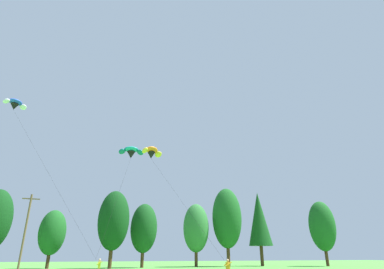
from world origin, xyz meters
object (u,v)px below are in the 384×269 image
object	(u,v)px
parafoil_kite_high_blue_white	(15,104)
parafoil_kite_far_teal	(131,152)
utility_pole	(25,230)
kite_flyer_near	(99,267)
parafoil_kite_mid_orange	(152,153)
kite_flyer_mid	(228,268)

from	to	relation	value
parafoil_kite_high_blue_white	parafoil_kite_far_teal	distance (m)	20.64
utility_pole	kite_flyer_near	bearing A→B (deg)	-58.66
parafoil_kite_high_blue_white	parafoil_kite_mid_orange	world-z (taller)	parafoil_kite_high_blue_white
utility_pole	kite_flyer_mid	xyz separation A→B (m)	(19.03, -21.31, -4.13)
kite_flyer_mid	kite_flyer_near	bearing A→B (deg)	146.76
kite_flyer_near	parafoil_kite_high_blue_white	bearing A→B (deg)	130.39
kite_flyer_near	parafoil_kite_mid_orange	distance (m)	15.09
kite_flyer_near	parafoil_kite_high_blue_white	world-z (taller)	parafoil_kite_high_blue_white
kite_flyer_mid	parafoil_kite_far_teal	xyz separation A→B (m)	(-6.89, 14.90, 14.14)
parafoil_kite_far_teal	kite_flyer_near	bearing A→B (deg)	-111.03
kite_flyer_mid	parafoil_kite_high_blue_white	bearing A→B (deg)	136.26
parafoil_kite_mid_orange	kite_flyer_mid	bearing A→B (deg)	-67.67
utility_pole	kite_flyer_mid	size ratio (longest dim) A/B	5.76
parafoil_kite_mid_orange	parafoil_kite_far_teal	distance (m)	4.14
kite_flyer_mid	parafoil_kite_high_blue_white	distance (m)	40.08
parafoil_kite_high_blue_white	parafoil_kite_mid_orange	distance (m)	24.24
kite_flyer_mid	utility_pole	bearing A→B (deg)	131.77
kite_flyer_mid	parafoil_kite_mid_orange	xyz separation A→B (m)	(-4.72, 11.49, 13.23)
kite_flyer_mid	parafoil_kite_far_teal	distance (m)	21.67
kite_flyer_mid	parafoil_kite_mid_orange	world-z (taller)	parafoil_kite_mid_orange
parafoil_kite_mid_orange	utility_pole	bearing A→B (deg)	145.55
kite_flyer_near	parafoil_kite_mid_orange	bearing A→B (deg)	42.34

